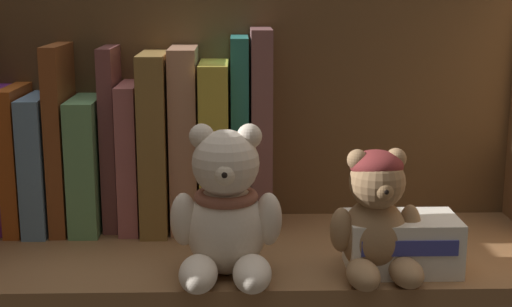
% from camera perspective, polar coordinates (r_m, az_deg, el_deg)
% --- Properties ---
extents(shelf_board, '(0.68, 0.26, 0.02)m').
position_cam_1_polar(shelf_board, '(0.89, -0.05, -7.73)').
color(shelf_board, brown).
rests_on(shelf_board, ground).
extents(shelf_back_panel, '(0.70, 0.01, 0.33)m').
position_cam_1_polar(shelf_back_panel, '(0.98, -0.25, 3.63)').
color(shelf_back_panel, brown).
rests_on(shelf_back_panel, ground).
extents(book_0, '(0.02, 0.11, 0.18)m').
position_cam_1_polar(book_0, '(1.00, -18.52, -0.23)').
color(book_0, '#722895').
rests_on(book_0, shelf_board).
extents(book_1, '(0.02, 0.14, 0.18)m').
position_cam_1_polar(book_1, '(0.99, -17.35, -0.16)').
color(book_1, '#A54C19').
rests_on(book_1, shelf_board).
extents(book_2, '(0.03, 0.14, 0.17)m').
position_cam_1_polar(book_2, '(0.99, -15.79, -0.46)').
color(book_2, '#5F82A3').
rests_on(book_2, shelf_board).
extents(book_3, '(0.02, 0.14, 0.23)m').
position_cam_1_polar(book_3, '(0.98, -14.33, 1.32)').
color(book_3, brown).
rests_on(book_3, shelf_board).
extents(book_4, '(0.04, 0.14, 0.17)m').
position_cam_1_polar(book_4, '(0.98, -12.46, -0.55)').
color(book_4, '#619560').
rests_on(book_4, shelf_board).
extents(book_5, '(0.02, 0.10, 0.23)m').
position_cam_1_polar(book_5, '(0.96, -10.81, 1.25)').
color(book_5, brown).
rests_on(book_5, shelf_board).
extents(book_6, '(0.02, 0.13, 0.18)m').
position_cam_1_polar(book_6, '(0.97, -9.34, -0.03)').
color(book_6, '#A15858').
rests_on(book_6, shelf_board).
extents(book_7, '(0.03, 0.15, 0.22)m').
position_cam_1_polar(book_7, '(0.96, -7.51, 1.09)').
color(book_7, olive).
rests_on(book_7, shelf_board).
extents(book_8, '(0.03, 0.12, 0.23)m').
position_cam_1_polar(book_8, '(0.95, -5.37, 1.28)').
color(book_8, tan).
rests_on(book_8, shelf_board).
extents(book_9, '(0.04, 0.14, 0.21)m').
position_cam_1_polar(book_9, '(0.95, -3.13, 0.77)').
color(book_9, gold).
rests_on(book_9, shelf_board).
extents(book_10, '(0.02, 0.10, 0.24)m').
position_cam_1_polar(book_10, '(0.95, -1.24, 1.68)').
color(book_10, '#256F66').
rests_on(book_10, shelf_board).
extents(book_11, '(0.03, 0.09, 0.25)m').
position_cam_1_polar(book_11, '(0.95, 0.38, 1.98)').
color(book_11, brown).
rests_on(book_11, shelf_board).
extents(teddy_bear_larger, '(0.12, 0.12, 0.16)m').
position_cam_1_polar(teddy_bear_larger, '(0.78, -2.29, -4.54)').
color(teddy_bear_larger, beige).
rests_on(teddy_bear_larger, shelf_board).
extents(teddy_bear_smaller, '(0.10, 0.10, 0.14)m').
position_cam_1_polar(teddy_bear_smaller, '(0.79, 9.14, -4.78)').
color(teddy_bear_smaller, '#93704C').
rests_on(teddy_bear_smaller, shelf_board).
extents(small_product_box, '(0.12, 0.07, 0.06)m').
position_cam_1_polar(small_product_box, '(0.83, 11.01, -6.70)').
color(small_product_box, silver).
rests_on(small_product_box, shelf_board).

